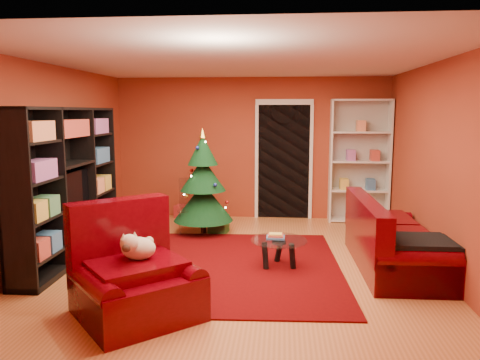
# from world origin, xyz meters

# --- Properties ---
(floor) EXTENTS (5.00, 5.50, 0.05)m
(floor) POSITION_xyz_m (0.00, 0.00, -0.03)
(floor) COLOR #B26433
(floor) RESTS_ON ground
(ceiling) EXTENTS (5.00, 5.50, 0.05)m
(ceiling) POSITION_xyz_m (0.00, 0.00, 2.62)
(ceiling) COLOR silver
(ceiling) RESTS_ON wall_back
(wall_back) EXTENTS (5.00, 0.05, 2.60)m
(wall_back) POSITION_xyz_m (0.00, 2.77, 1.30)
(wall_back) COLOR #973620
(wall_back) RESTS_ON ground
(wall_left) EXTENTS (0.05, 5.50, 2.60)m
(wall_left) POSITION_xyz_m (-2.52, 0.00, 1.30)
(wall_left) COLOR #973620
(wall_left) RESTS_ON ground
(wall_right) EXTENTS (0.05, 5.50, 2.60)m
(wall_right) POSITION_xyz_m (2.52, 0.00, 1.30)
(wall_right) COLOR #973620
(wall_right) RESTS_ON ground
(doorway) EXTENTS (1.06, 0.60, 2.16)m
(doorway) POSITION_xyz_m (0.60, 2.73, 1.05)
(doorway) COLOR black
(doorway) RESTS_ON floor
(rug) EXTENTS (2.82, 3.25, 0.02)m
(rug) POSITION_xyz_m (-0.02, -0.15, 0.01)
(rug) COLOR #530204
(rug) RESTS_ON floor
(media_unit) EXTENTS (0.46, 2.66, 2.03)m
(media_unit) POSITION_xyz_m (-2.27, 0.04, 1.02)
(media_unit) COLOR black
(media_unit) RESTS_ON floor
(christmas_tree) EXTENTS (1.15, 1.15, 1.73)m
(christmas_tree) POSITION_xyz_m (-0.70, 1.51, 0.84)
(christmas_tree) COLOR black
(christmas_tree) RESTS_ON floor
(gift_box_teal) EXTENTS (0.38, 0.38, 0.31)m
(gift_box_teal) POSITION_xyz_m (-1.58, 1.62, 0.15)
(gift_box_teal) COLOR #246A74
(gift_box_teal) RESTS_ON floor
(gift_box_green) EXTENTS (0.33, 0.33, 0.29)m
(gift_box_green) POSITION_xyz_m (-0.46, 1.55, 0.15)
(gift_box_green) COLOR #206726
(gift_box_green) RESTS_ON floor
(gift_box_red) EXTENTS (0.27, 0.27, 0.23)m
(gift_box_red) POSITION_xyz_m (-1.30, 2.59, 0.12)
(gift_box_red) COLOR #A72528
(gift_box_red) RESTS_ON floor
(white_bookshelf) EXTENTS (1.05, 0.39, 2.25)m
(white_bookshelf) POSITION_xyz_m (1.95, 2.57, 1.09)
(white_bookshelf) COLOR white
(white_bookshelf) RESTS_ON floor
(armchair) EXTENTS (1.60, 1.60, 0.89)m
(armchair) POSITION_xyz_m (-0.81, -1.68, 0.44)
(armchair) COLOR #430007
(armchair) RESTS_ON rug
(dog) EXTENTS (0.50, 0.49, 0.29)m
(dog) POSITION_xyz_m (-0.81, -1.61, 0.66)
(dog) COLOR beige
(dog) RESTS_ON armchair
(sofa) EXTENTS (0.97, 2.10, 0.90)m
(sofa) POSITION_xyz_m (2.02, 0.02, 0.45)
(sofa) COLOR #430007
(sofa) RESTS_ON rug
(coffee_table) EXTENTS (0.72, 0.72, 0.45)m
(coffee_table) POSITION_xyz_m (0.54, -0.11, 0.19)
(coffee_table) COLOR gray
(coffee_table) RESTS_ON rug
(acrylic_chair) EXTENTS (0.48, 0.51, 0.81)m
(acrylic_chair) POSITION_xyz_m (-0.89, 1.45, 0.41)
(acrylic_chair) COLOR #66605B
(acrylic_chair) RESTS_ON rug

